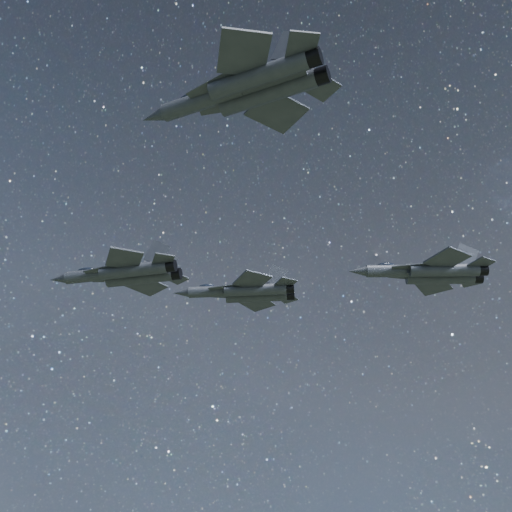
{
  "coord_description": "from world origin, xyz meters",
  "views": [
    {
      "loc": [
        2.41,
        -58.48,
        119.54
      ],
      "look_at": [
        2.21,
        -1.21,
        153.51
      ],
      "focal_mm": 42.0,
      "sensor_mm": 36.0,
      "label": 1
    }
  ],
  "objects": [
    {
      "name": "jet_lead",
      "position": [
        -13.15,
        3.24,
        153.82
      ],
      "size": [
        17.27,
        11.85,
        4.33
      ],
      "rotation": [
        0.0,
        0.0,
        -0.21
      ],
      "color": "#353A43"
    },
    {
      "name": "jet_left",
      "position": [
        0.82,
        11.63,
        155.66
      ],
      "size": [
        16.93,
        11.92,
        4.28
      ],
      "rotation": [
        0.0,
        0.0,
        -0.08
      ],
      "color": "#353A43"
    },
    {
      "name": "jet_right",
      "position": [
        1.64,
        -25.14,
        154.57
      ],
      "size": [
        16.44,
        10.81,
        4.22
      ],
      "rotation": [
        0.0,
        0.0,
        -0.41
      ],
      "color": "#353A43"
    },
    {
      "name": "jet_slot",
      "position": [
        23.29,
        4.74,
        154.7
      ],
      "size": [
        16.96,
        12.11,
        4.33
      ],
      "rotation": [
        0.0,
        0.0,
        -0.01
      ],
      "color": "#353A43"
    }
  ]
}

